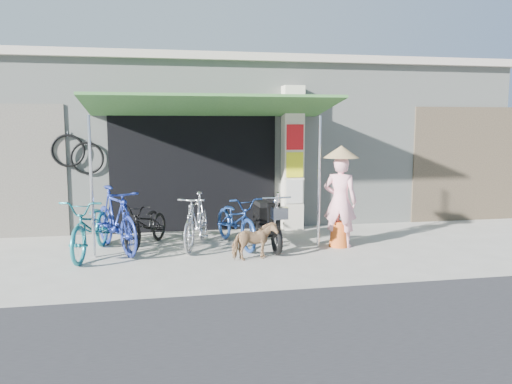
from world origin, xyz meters
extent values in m
plane|color=#ADA89C|center=(0.00, 0.00, 0.00)|extent=(80.00, 80.00, 0.00)
cube|color=#A0A59D|center=(0.00, 5.10, 1.75)|extent=(12.00, 5.00, 3.50)
cube|color=beige|center=(0.00, 5.10, 3.58)|extent=(12.30, 5.30, 0.16)
cube|color=black|center=(-1.20, 2.58, 1.25)|extent=(3.40, 0.06, 2.50)
cube|color=black|center=(-1.20, 2.59, 0.55)|extent=(3.06, 0.04, 1.10)
torus|color=black|center=(-3.30, 2.54, 1.55)|extent=(0.65, 0.05, 0.65)
cylinder|color=silver|center=(-3.30, 2.56, 1.87)|extent=(0.02, 0.02, 0.12)
torus|color=black|center=(-3.65, 2.54, 1.70)|extent=(0.65, 0.05, 0.65)
cylinder|color=silver|center=(-3.65, 2.56, 2.02)|extent=(0.02, 0.02, 0.12)
cube|color=beige|center=(0.85, 2.45, 1.50)|extent=(0.42, 0.42, 3.00)
cube|color=red|center=(0.85, 2.23, 1.95)|extent=(0.36, 0.02, 0.52)
cube|color=#F6F41B|center=(0.85, 2.23, 1.38)|extent=(0.36, 0.02, 0.52)
cube|color=silver|center=(0.85, 2.23, 0.82)|extent=(0.36, 0.02, 0.50)
cube|color=#366C30|center=(-0.90, 1.65, 2.55)|extent=(4.60, 1.88, 0.35)
cylinder|color=silver|center=(-3.00, 0.75, 1.18)|extent=(0.05, 0.05, 2.36)
cylinder|color=silver|center=(0.90, 0.75, 1.18)|extent=(0.05, 0.05, 2.36)
cube|color=brown|center=(5.00, 2.59, 1.30)|extent=(2.60, 0.06, 2.60)
imported|color=#1B737C|center=(-3.04, 0.89, 0.50)|extent=(0.98, 1.99, 1.00)
imported|color=navy|center=(-2.66, 1.11, 0.57)|extent=(1.27, 1.94, 1.13)
imported|color=black|center=(-2.14, 1.32, 0.41)|extent=(1.15, 1.66, 0.83)
imported|color=silver|center=(-1.27, 1.11, 0.50)|extent=(0.96, 1.72, 1.00)
imported|color=navy|center=(-0.54, 1.14, 0.47)|extent=(1.03, 1.87, 0.93)
imported|color=tan|center=(-0.40, 0.11, 0.31)|extent=(0.79, 0.50, 0.62)
torus|color=black|center=(0.03, 0.31, 0.26)|extent=(0.11, 0.52, 0.51)
torus|color=black|center=(-0.04, 1.56, 0.26)|extent=(0.11, 0.52, 0.51)
cube|color=black|center=(0.00, 0.93, 0.33)|extent=(0.26, 0.93, 0.10)
cube|color=black|center=(-0.02, 1.27, 0.54)|extent=(0.28, 0.54, 0.33)
cube|color=black|center=(-0.02, 1.27, 0.74)|extent=(0.26, 0.54, 0.09)
cube|color=black|center=(0.02, 0.50, 0.60)|extent=(0.22, 0.11, 0.54)
cylinder|color=silver|center=(0.03, 0.33, 0.98)|extent=(0.50, 0.06, 0.03)
cube|color=silver|center=(0.03, 0.16, 0.75)|extent=(0.26, 0.21, 0.19)
imported|color=#FEABB7|center=(1.30, 0.72, 0.83)|extent=(0.72, 0.65, 1.66)
cone|color=#C4521B|center=(1.30, 0.72, 0.23)|extent=(0.38, 0.38, 0.46)
cone|color=tan|center=(1.30, 0.72, 1.73)|extent=(0.64, 0.64, 0.22)
camera|label=1|loc=(-1.86, -7.73, 2.19)|focal=35.00mm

